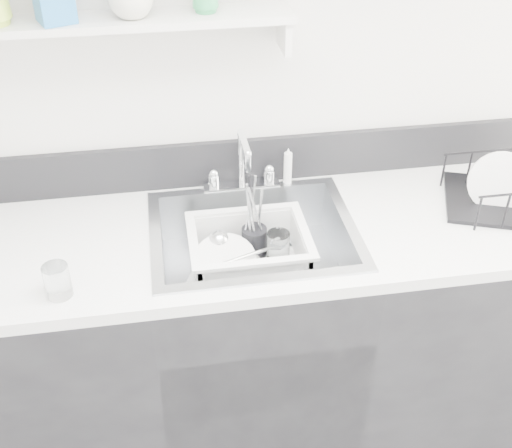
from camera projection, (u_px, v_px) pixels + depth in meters
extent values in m
cube|color=silver|center=(238.00, 78.00, 2.02)|extent=(3.50, 0.02, 2.60)
cube|color=black|center=(254.00, 340.00, 2.27)|extent=(3.20, 0.62, 0.88)
cube|color=silver|center=(253.00, 236.00, 2.01)|extent=(3.20, 0.62, 0.04)
cube|color=black|center=(240.00, 161.00, 2.19)|extent=(3.20, 0.02, 0.16)
cube|color=silver|center=(242.00, 186.00, 2.20)|extent=(0.26, 0.06, 0.02)
cylinder|color=silver|center=(214.00, 181.00, 2.17)|extent=(0.04, 0.04, 0.05)
cylinder|color=silver|center=(269.00, 177.00, 2.19)|extent=(0.04, 0.04, 0.05)
cylinder|color=silver|center=(241.00, 160.00, 2.14)|extent=(0.02, 0.02, 0.20)
cylinder|color=silver|center=(244.00, 142.00, 2.02)|extent=(0.02, 0.15, 0.02)
cylinder|color=white|center=(288.00, 166.00, 2.18)|extent=(0.03, 0.03, 0.14)
cube|color=silver|center=(116.00, 21.00, 1.79)|extent=(1.00, 0.16, 0.02)
cube|color=silver|center=(284.00, 33.00, 1.89)|extent=(0.02, 0.14, 0.10)
cylinder|color=white|center=(228.00, 271.00, 2.06)|extent=(0.22, 0.22, 0.01)
cylinder|color=white|center=(229.00, 267.00, 2.06)|extent=(0.21, 0.21, 0.01)
cylinder|color=white|center=(225.00, 261.00, 2.03)|extent=(0.25, 0.24, 0.09)
cylinder|color=black|center=(254.00, 242.00, 2.12)|extent=(0.08, 0.08, 0.10)
cylinder|color=silver|center=(250.00, 217.00, 2.07)|extent=(0.01, 0.05, 0.21)
cylinder|color=silver|center=(259.00, 222.00, 2.06)|extent=(0.02, 0.04, 0.19)
cylinder|color=black|center=(251.00, 212.00, 2.05)|extent=(0.01, 0.06, 0.23)
cylinder|color=white|center=(278.00, 247.00, 2.09)|extent=(0.09, 0.09, 0.11)
cylinder|color=white|center=(57.00, 281.00, 1.72)|extent=(0.08, 0.08, 0.10)
imported|color=white|center=(289.00, 276.00, 2.03)|extent=(0.14, 0.14, 0.03)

